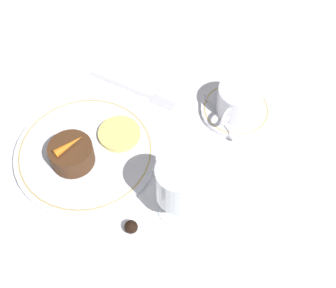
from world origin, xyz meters
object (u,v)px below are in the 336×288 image
at_px(wine_glass, 180,185).
at_px(dessert_cake, 72,154).
at_px(coffee_cup, 239,99).
at_px(fork, 141,93).
at_px(dinner_plate, 86,153).

relative_size(wine_glass, dessert_cake, 1.65).
bearing_deg(coffee_cup, fork, -70.14).
xyz_separation_m(dinner_plate, fork, (-0.17, -0.00, -0.01)).
xyz_separation_m(coffee_cup, wine_glass, (0.24, 0.02, 0.04)).
height_order(dinner_plate, dessert_cake, dessert_cake).
bearing_deg(dinner_plate, coffee_cup, 143.37).
distance_m(dinner_plate, coffee_cup, 0.30).
height_order(coffee_cup, wine_glass, wine_glass).
height_order(dinner_plate, coffee_cup, coffee_cup).
bearing_deg(coffee_cup, dessert_cake, -34.37).
height_order(coffee_cup, fork, coffee_cup).
bearing_deg(dessert_cake, wine_glass, 98.60).
bearing_deg(wine_glass, coffee_cup, -175.04).
bearing_deg(dessert_cake, dinner_plate, 171.35).
height_order(coffee_cup, dessert_cake, coffee_cup).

